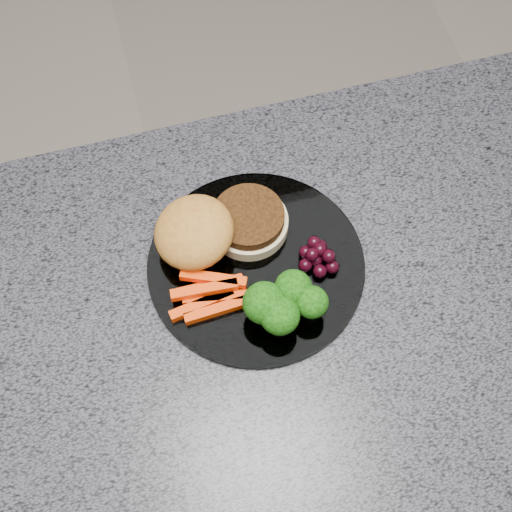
{
  "coord_description": "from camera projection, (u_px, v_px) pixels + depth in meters",
  "views": [
    {
      "loc": [
        -0.03,
        -0.3,
        1.66
      ],
      "look_at": [
        0.08,
        0.07,
        0.93
      ],
      "focal_mm": 50.0,
      "sensor_mm": 36.0,
      "label": 1
    }
  ],
  "objects": [
    {
      "name": "countertop",
      "position": [
        208.0,
        339.0,
        0.83
      ],
      "size": [
        1.2,
        0.6,
        0.04
      ],
      "primitive_type": "cube",
      "color": "#4E4E58",
      "rests_on": "island_cabinet"
    },
    {
      "name": "broccoli",
      "position": [
        283.0,
        303.0,
        0.79
      ],
      "size": [
        0.1,
        0.07,
        0.06
      ],
      "rotation": [
        0.0,
        0.0,
        0.06
      ],
      "color": "olive",
      "rests_on": "plate"
    },
    {
      "name": "island_cabinet",
      "position": [
        224.0,
        433.0,
        1.23
      ],
      "size": [
        1.2,
        0.6,
        0.86
      ],
      "primitive_type": "cube",
      "color": "brown",
      "rests_on": "ground"
    },
    {
      "name": "carrot_sticks",
      "position": [
        211.0,
        294.0,
        0.82
      ],
      "size": [
        0.1,
        0.06,
        0.02
      ],
      "rotation": [
        0.0,
        0.0,
        -0.33
      ],
      "color": "#FA3F04",
      "rests_on": "plate"
    },
    {
      "name": "grape_bunch",
      "position": [
        318.0,
        256.0,
        0.84
      ],
      "size": [
        0.05,
        0.05,
        0.03
      ],
      "rotation": [
        0.0,
        0.0,
        -0.12
      ],
      "color": "black",
      "rests_on": "plate"
    },
    {
      "name": "plate",
      "position": [
        256.0,
        265.0,
        0.85
      ],
      "size": [
        0.26,
        0.26,
        0.01
      ],
      "primitive_type": "cylinder",
      "color": "white",
      "rests_on": "countertop"
    },
    {
      "name": "room",
      "position": [
        160.0,
        50.0,
        0.41
      ],
      "size": [
        4.02,
        4.02,
        2.7
      ],
      "color": "#A39989",
      "rests_on": "ground"
    },
    {
      "name": "burger",
      "position": [
        214.0,
        230.0,
        0.84
      ],
      "size": [
        0.18,
        0.12,
        0.05
      ],
      "rotation": [
        0.0,
        0.0,
        0.19
      ],
      "color": "beige",
      "rests_on": "plate"
    }
  ]
}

